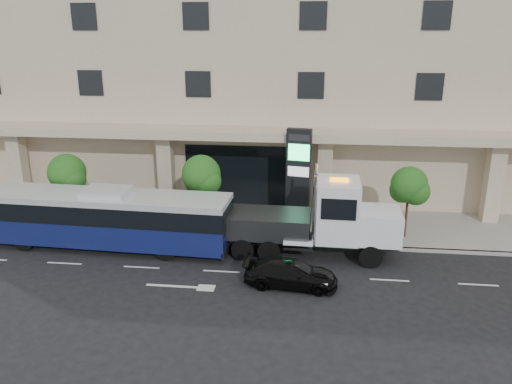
% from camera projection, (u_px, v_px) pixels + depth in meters
% --- Properties ---
extents(ground, '(120.00, 120.00, 0.00)m').
position_uv_depth(ground, '(227.00, 258.00, 25.63)').
color(ground, black).
rests_on(ground, ground).
extents(sidewalk, '(120.00, 6.00, 0.15)m').
position_uv_depth(sidewalk, '(240.00, 222.00, 30.34)').
color(sidewalk, gray).
rests_on(sidewalk, ground).
extents(curb, '(120.00, 0.30, 0.15)m').
position_uv_depth(curb, '(233.00, 241.00, 27.50)').
color(curb, gray).
rests_on(curb, ground).
extents(convention_center, '(60.00, 17.60, 20.00)m').
position_uv_depth(convention_center, '(259.00, 48.00, 37.18)').
color(convention_center, '#BAA98B').
rests_on(convention_center, ground).
extents(tree_left, '(2.27, 2.20, 4.22)m').
position_uv_depth(tree_left, '(68.00, 175.00, 29.14)').
color(tree_left, '#422B19').
rests_on(tree_left, sidewalk).
extents(tree_mid, '(2.28, 2.20, 4.38)m').
position_uv_depth(tree_mid, '(202.00, 177.00, 28.24)').
color(tree_mid, '#422B19').
rests_on(tree_mid, sidewalk).
extents(tree_right, '(2.10, 2.00, 4.04)m').
position_uv_depth(tree_right, '(409.00, 188.00, 27.08)').
color(tree_right, '#422B19').
rests_on(tree_right, sidewalk).
extents(city_bus, '(13.16, 3.31, 3.31)m').
position_uv_depth(city_bus, '(109.00, 218.00, 26.51)').
color(city_bus, black).
rests_on(city_bus, ground).
extents(tow_truck, '(10.09, 2.73, 4.60)m').
position_uv_depth(tow_truck, '(319.00, 221.00, 25.45)').
color(tow_truck, '#2D3033').
rests_on(tow_truck, ground).
extents(black_sedan, '(4.37, 2.05, 1.23)m').
position_uv_depth(black_sedan, '(291.00, 273.00, 22.68)').
color(black_sedan, black).
rests_on(black_sedan, ground).
extents(signage_pylon, '(1.49, 0.77, 5.69)m').
position_uv_depth(signage_pylon, '(298.00, 176.00, 29.24)').
color(signage_pylon, black).
rests_on(signage_pylon, sidewalk).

